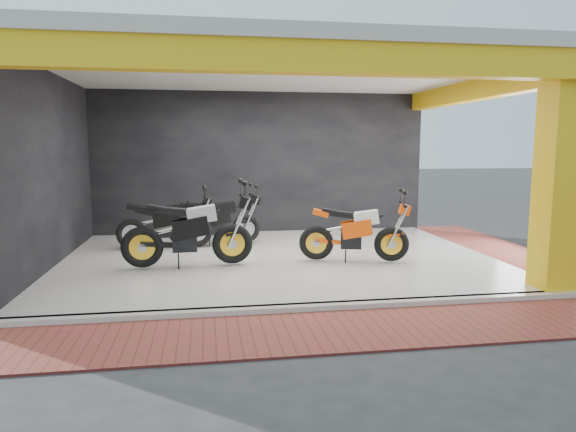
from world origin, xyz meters
TOP-DOWN VIEW (x-y plane):
  - ground at (0.00, 0.00)m, footprint 80.00×80.00m
  - showroom_floor at (0.00, 2.00)m, footprint 8.00×6.00m
  - showroom_ceiling at (0.00, 2.00)m, footprint 8.40×6.40m
  - back_wall at (0.00, 5.10)m, footprint 8.20×0.20m
  - left_wall at (-4.10, 2.00)m, footprint 0.20×6.20m
  - corner_column at (3.75, -0.75)m, footprint 0.50×0.50m
  - header_beam_front at (0.00, -1.00)m, footprint 8.40×0.30m
  - header_beam_right at (4.00, 2.00)m, footprint 0.30×6.40m
  - floor_kerb at (0.00, -1.02)m, footprint 8.00×0.20m
  - paver_front at (0.00, -1.80)m, footprint 9.00×1.40m
  - paver_right at (4.80, 2.00)m, footprint 1.40×7.00m
  - moto_hero at (1.96, 1.19)m, footprint 2.23×1.28m
  - moto_row_a at (-0.89, 1.45)m, footprint 2.42×0.98m
  - moto_row_b at (-0.50, 3.40)m, footprint 2.13×1.02m
  - moto_row_d at (-1.53, 3.16)m, footprint 2.05×0.79m

SIDE VIEW (x-z plane):
  - ground at x=0.00m, z-range 0.00..0.00m
  - paver_front at x=0.00m, z-range 0.00..0.03m
  - paver_right at x=4.80m, z-range 0.00..0.03m
  - showroom_floor at x=0.00m, z-range 0.00..0.10m
  - floor_kerb at x=0.00m, z-range 0.00..0.10m
  - moto_row_d at x=-1.53m, z-range 0.10..1.35m
  - moto_row_b at x=-0.50m, z-range 0.10..1.35m
  - moto_hero at x=1.96m, z-range 0.10..1.39m
  - moto_row_a at x=-0.89m, z-range 0.10..1.56m
  - back_wall at x=0.00m, z-range 0.00..3.50m
  - left_wall at x=-4.10m, z-range 0.00..3.50m
  - corner_column at x=3.75m, z-range 0.00..3.50m
  - header_beam_front at x=0.00m, z-range 3.10..3.50m
  - header_beam_right at x=4.00m, z-range 3.10..3.50m
  - showroom_ceiling at x=0.00m, z-range 3.50..3.70m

